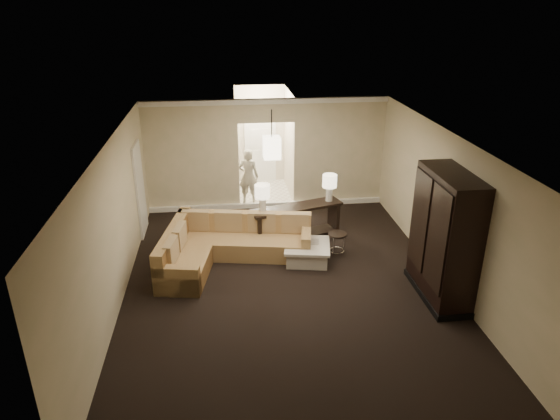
{
  "coord_description": "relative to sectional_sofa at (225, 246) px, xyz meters",
  "views": [
    {
      "loc": [
        -1.09,
        -7.97,
        5.02
      ],
      "look_at": [
        0.01,
        1.2,
        1.07
      ],
      "focal_mm": 32.0,
      "sensor_mm": 36.0,
      "label": 1
    }
  ],
  "objects": [
    {
      "name": "wall_back",
      "position": [
        1.14,
        2.8,
        1.06
      ],
      "size": [
        6.0,
        0.04,
        2.8
      ],
      "primitive_type": "cube",
      "color": "beige",
      "rests_on": "ground"
    },
    {
      "name": "foyer",
      "position": [
        1.14,
        4.14,
        0.96
      ],
      "size": [
        1.44,
        2.02,
        2.8
      ],
      "color": "silver",
      "rests_on": "ground"
    },
    {
      "name": "console_table",
      "position": [
        1.61,
        0.8,
        0.14
      ],
      "size": [
        2.13,
        1.05,
        0.8
      ],
      "rotation": [
        0.0,
        0.0,
        0.29
      ],
      "color": "black",
      "rests_on": "ground"
    },
    {
      "name": "pendant_light",
      "position": [
        1.14,
        1.5,
        1.61
      ],
      "size": [
        0.38,
        0.38,
        1.09
      ],
      "color": "black",
      "rests_on": "ceiling"
    },
    {
      "name": "drink_table",
      "position": [
        2.35,
        -0.01,
        0.01
      ],
      "size": [
        0.39,
        0.39,
        0.49
      ],
      "rotation": [
        0.0,
        0.0,
        -0.23
      ],
      "color": "black",
      "rests_on": "ground"
    },
    {
      "name": "crown_molding",
      "position": [
        1.14,
        2.75,
        2.39
      ],
      "size": [
        6.0,
        0.1,
        0.12
      ],
      "primitive_type": "cube",
      "color": "white",
      "rests_on": "wall_back"
    },
    {
      "name": "baseboard",
      "position": [
        1.14,
        2.75,
        -0.28
      ],
      "size": [
        6.0,
        0.1,
        0.12
      ],
      "primitive_type": "cube",
      "color": "white",
      "rests_on": "ground"
    },
    {
      "name": "sectional_sofa",
      "position": [
        0.0,
        0.0,
        0.0
      ],
      "size": [
        3.18,
        2.39,
        0.85
      ],
      "rotation": [
        0.0,
        0.0,
        -0.18
      ],
      "color": "brown",
      "rests_on": "ground"
    },
    {
      "name": "wall_left",
      "position": [
        -1.86,
        -1.2,
        1.06
      ],
      "size": [
        0.04,
        8.0,
        2.8
      ],
      "primitive_type": "cube",
      "color": "beige",
      "rests_on": "ground"
    },
    {
      "name": "side_door",
      "position": [
        -1.83,
        1.6,
        0.71
      ],
      "size": [
        0.05,
        0.9,
        2.1
      ],
      "primitive_type": "cube",
      "color": "white",
      "rests_on": "ground"
    },
    {
      "name": "table_lamp_left",
      "position": [
        0.84,
        0.57,
        0.88
      ],
      "size": [
        0.32,
        0.32,
        0.62
      ],
      "color": "silver",
      "rests_on": "console_table"
    },
    {
      "name": "ceiling",
      "position": [
        1.14,
        -1.2,
        2.46
      ],
      "size": [
        6.0,
        8.0,
        0.02
      ],
      "primitive_type": "cube",
      "color": "white",
      "rests_on": "wall_back"
    },
    {
      "name": "ground",
      "position": [
        1.14,
        -1.2,
        -0.34
      ],
      "size": [
        8.0,
        8.0,
        0.0
      ],
      "primitive_type": "plane",
      "color": "black",
      "rests_on": "ground"
    },
    {
      "name": "coffee_table",
      "position": [
        1.68,
        -0.2,
        -0.15
      ],
      "size": [
        1.06,
        1.06,
        0.38
      ],
      "rotation": [
        0.0,
        0.0,
        -0.18
      ],
      "color": "beige",
      "rests_on": "ground"
    },
    {
      "name": "person",
      "position": [
        0.69,
        3.1,
        0.47
      ],
      "size": [
        0.67,
        0.54,
        1.62
      ],
      "primitive_type": "imported",
      "rotation": [
        0.0,
        0.0,
        2.85
      ],
      "color": "beige",
      "rests_on": "ground"
    },
    {
      "name": "armoire",
      "position": [
        3.83,
        -1.77,
        0.79
      ],
      "size": [
        0.7,
        1.63,
        2.35
      ],
      "color": "black",
      "rests_on": "ground"
    },
    {
      "name": "wall_front",
      "position": [
        1.14,
        -5.2,
        1.06
      ],
      "size": [
        6.0,
        0.04,
        2.8
      ],
      "primitive_type": "cube",
      "color": "beige",
      "rests_on": "ground"
    },
    {
      "name": "table_lamp_right",
      "position": [
        2.38,
        1.03,
        0.88
      ],
      "size": [
        0.32,
        0.32,
        0.62
      ],
      "color": "silver",
      "rests_on": "console_table"
    },
    {
      "name": "wall_right",
      "position": [
        4.14,
        -1.2,
        1.06
      ],
      "size": [
        0.04,
        8.0,
        2.8
      ],
      "primitive_type": "cube",
      "color": "beige",
      "rests_on": "ground"
    }
  ]
}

